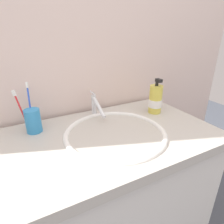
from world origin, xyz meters
TOP-DOWN VIEW (x-y plane):
  - tiled_wall_back at (0.00, 0.32)m, footprint 2.17×0.04m
  - vanity_counter at (0.00, 0.00)m, footprint 0.97×0.56m
  - sink_basin at (0.04, -0.01)m, footprint 0.45×0.45m
  - faucet at (0.04, 0.20)m, footprint 0.02×0.17m
  - toothbrush_cup at (-0.27, 0.17)m, footprint 0.07×0.07m
  - toothbrush_red at (-0.31, 0.18)m, footprint 0.05×0.03m
  - toothbrush_blue at (-0.27, 0.21)m, footprint 0.02×0.04m
  - soap_dispenser at (0.34, 0.10)m, footprint 0.07×0.07m

SIDE VIEW (x-z plane):
  - vanity_counter at x=0.00m, z-range 0.00..0.86m
  - sink_basin at x=0.04m, z-range 0.76..0.87m
  - toothbrush_cup at x=-0.27m, z-range 0.85..0.96m
  - faucet at x=0.04m, z-range 0.85..0.97m
  - soap_dispenser at x=0.34m, z-range 0.83..1.02m
  - toothbrush_red at x=-0.31m, z-range 0.87..1.06m
  - toothbrush_blue at x=-0.27m, z-range 0.87..1.08m
  - tiled_wall_back at x=0.00m, z-range 0.00..2.40m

